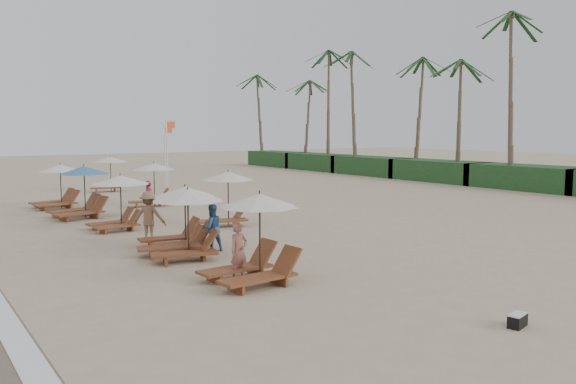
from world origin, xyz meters
TOP-DOWN VIEW (x-y plane):
  - ground at (0.00, 0.00)m, footprint 160.00×160.00m
  - shrub_hedge at (22.00, 14.50)m, footprint 3.20×53.00m
  - palm_row at (21.91, 15.40)m, footprint 7.00×52.00m
  - lounger_station_0 at (-5.43, -2.82)m, footprint 2.57×2.07m
  - lounger_station_1 at (-5.72, 0.87)m, footprint 2.65×2.39m
  - lounger_station_2 at (-5.14, 2.38)m, footprint 2.56×2.13m
  - lounger_station_3 at (-5.72, 7.03)m, footprint 2.47×2.32m
  - lounger_station_4 at (-6.13, 11.13)m, footprint 2.79×2.45m
  - lounger_station_5 at (-6.20, 15.13)m, footprint 2.64×2.21m
  - inland_station_0 at (-1.70, 5.46)m, footprint 2.79×2.24m
  - inland_station_1 at (-1.88, 13.21)m, footprint 2.77×2.24m
  - inland_station_2 at (-1.50, 21.65)m, footprint 2.68×2.24m
  - beachgoer_near at (-5.50, -2.32)m, footprint 0.61×0.46m
  - beachgoer_mid_a at (-4.48, 1.26)m, footprint 0.80×0.64m
  - beachgoer_mid_b at (-5.57, 3.94)m, footprint 1.34×1.24m
  - beachgoer_far_a at (-3.39, 9.68)m, footprint 0.60×1.04m
  - duffel_bag at (-2.73, -8.76)m, footprint 0.54×0.35m
  - flag_pole_near at (1.04, 17.95)m, footprint 0.60×0.08m
  - flag_pole_far at (2.59, 21.99)m, footprint 0.59×0.08m

SIDE VIEW (x-z plane):
  - ground at x=0.00m, z-range 0.00..0.00m
  - duffel_bag at x=-2.73m, z-range 0.00..0.28m
  - beachgoer_near at x=-5.50m, z-range 0.00..1.53m
  - beachgoer_mid_a at x=-4.48m, z-range 0.00..1.56m
  - shrub_hedge at x=22.00m, z-range 0.00..1.60m
  - beachgoer_far_a at x=-3.39m, z-range 0.00..1.66m
  - beachgoer_mid_b at x=-5.57m, z-range 0.00..1.81m
  - lounger_station_2 at x=-5.14m, z-range -0.04..2.03m
  - lounger_station_0 at x=-5.43m, z-range -0.13..2.19m
  - lounger_station_1 at x=-5.72m, z-range 0.00..2.12m
  - lounger_station_5 at x=-6.20m, z-range -0.04..2.17m
  - lounger_station_4 at x=-6.13m, z-range -0.10..2.23m
  - lounger_station_3 at x=-5.72m, z-range 0.13..2.29m
  - inland_station_0 at x=-1.70m, z-range 0.22..2.44m
  - inland_station_1 at x=-1.88m, z-range 0.23..2.46m
  - inland_station_2 at x=-1.50m, z-range 0.28..2.51m
  - flag_pole_far at x=2.59m, z-range 0.24..4.59m
  - flag_pole_near at x=1.04m, z-range 0.25..4.92m
  - palm_row at x=21.91m, z-range 3.76..16.06m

